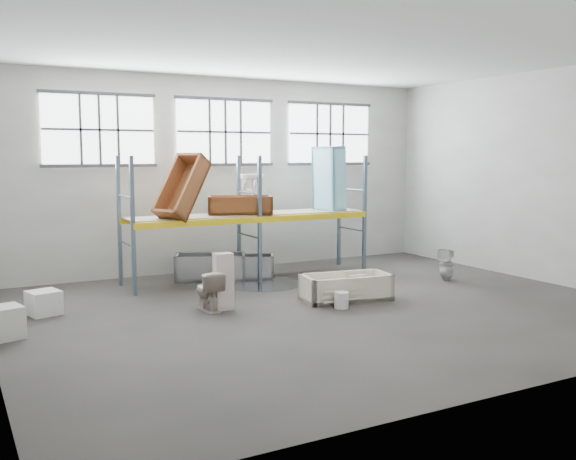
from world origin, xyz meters
TOP-DOWN VIEW (x-y plane):
  - floor at (0.00, 0.00)m, footprint 12.00×10.00m
  - ceiling at (0.00, 0.00)m, footprint 12.00×10.00m
  - wall_back at (0.00, 5.05)m, footprint 12.00×0.10m
  - wall_front at (0.00, -5.05)m, footprint 12.00×0.10m
  - wall_right at (6.05, 0.00)m, footprint 0.10×10.00m
  - window_left at (-3.20, 4.94)m, footprint 2.60×0.04m
  - window_mid at (0.00, 4.94)m, footprint 2.60×0.04m
  - window_right at (3.20, 4.94)m, footprint 2.60×0.04m
  - rack_upright_la at (-3.00, 2.90)m, footprint 0.08×0.08m
  - rack_upright_lb at (-3.00, 4.10)m, footprint 0.08×0.08m
  - rack_upright_ma at (0.00, 2.90)m, footprint 0.08×0.08m
  - rack_upright_mb at (0.00, 4.10)m, footprint 0.08×0.08m
  - rack_upright_ra at (3.00, 2.90)m, footprint 0.08×0.08m
  - rack_upright_rb at (3.00, 4.10)m, footprint 0.08×0.08m
  - rack_beam_front at (0.00, 2.90)m, footprint 6.00×0.10m
  - rack_beam_back at (0.00, 4.10)m, footprint 6.00×0.10m
  - shelf_deck at (0.00, 3.50)m, footprint 5.90×1.10m
  - wet_patch at (0.00, 2.70)m, footprint 1.80×1.80m
  - bathtub_beige at (0.78, 0.39)m, footprint 1.94×1.13m
  - cistern_spare at (1.16, 0.55)m, footprint 0.43×0.31m
  - sink_in_tub at (0.44, 0.71)m, footprint 0.53×0.53m
  - toilet_beige at (-2.09, 0.91)m, footprint 0.45×0.77m
  - cistern_tall at (-1.81, 0.81)m, footprint 0.37×0.25m
  - toilet_white at (4.09, 1.00)m, footprint 0.45×0.45m
  - steel_tub_left at (-0.90, 3.81)m, footprint 1.85×1.41m
  - steel_tub_right at (-0.09, 3.67)m, footprint 1.66×1.26m
  - rust_tub_flat at (-0.25, 3.45)m, footprint 1.68×1.24m
  - rust_tub_tilted at (-1.77, 3.27)m, footprint 1.46×1.25m
  - sink_on_shelf at (-0.01, 3.27)m, footprint 0.62×0.50m
  - blue_tub_upright at (2.26, 3.46)m, footprint 0.68×0.88m
  - bucket at (0.29, -0.18)m, footprint 0.35×0.35m
  - carton_near at (-5.79, 0.70)m, footprint 0.74×0.67m
  - carton_far at (-4.95, 2.09)m, footprint 0.66×0.66m

SIDE VIEW (x-z plane):
  - floor at x=0.00m, z-range -0.10..0.00m
  - wet_patch at x=0.00m, z-range 0.00..0.00m
  - sink_in_tub at x=0.44m, z-range 0.08..0.24m
  - bucket at x=0.29m, z-range 0.00..0.33m
  - carton_far at x=-4.95m, z-range 0.00..0.46m
  - carton_near at x=-5.79m, z-range 0.00..0.54m
  - bathtub_beige at x=0.78m, z-range 0.00..0.54m
  - steel_tub_right at x=-0.09m, z-range 0.00..0.55m
  - cistern_spare at x=1.16m, z-range 0.09..0.47m
  - steel_tub_left at x=-0.90m, z-range 0.00..0.62m
  - toilet_beige at x=-2.09m, z-range 0.00..0.78m
  - toilet_white at x=4.09m, z-range 0.00..0.79m
  - cistern_tall at x=-1.81m, z-range 0.00..1.12m
  - rack_upright_la at x=-3.00m, z-range 0.00..3.00m
  - rack_upright_lb at x=-3.00m, z-range 0.00..3.00m
  - rack_upright_ma at x=0.00m, z-range 0.00..3.00m
  - rack_upright_mb at x=0.00m, z-range 0.00..3.00m
  - rack_upright_ra at x=3.00m, z-range 0.00..3.00m
  - rack_upright_rb at x=3.00m, z-range 0.00..3.00m
  - rack_beam_front at x=0.00m, z-range 1.43..1.57m
  - rack_beam_back at x=0.00m, z-range 1.43..1.57m
  - shelf_deck at x=0.00m, z-range 1.57..1.59m
  - rust_tub_flat at x=-0.25m, z-range 1.61..2.03m
  - sink_on_shelf at x=-0.01m, z-range 1.84..2.35m
  - rust_tub_tilted at x=-1.77m, z-range 1.53..3.06m
  - blue_tub_upright at x=2.26m, z-range 1.55..3.24m
  - wall_back at x=0.00m, z-range 0.00..5.00m
  - wall_front at x=0.00m, z-range 0.00..5.00m
  - wall_right at x=6.05m, z-range 0.00..5.00m
  - window_left at x=-3.20m, z-range 2.80..4.40m
  - window_mid at x=0.00m, z-range 2.80..4.40m
  - window_right at x=3.20m, z-range 2.80..4.40m
  - ceiling at x=0.00m, z-range 5.00..5.10m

